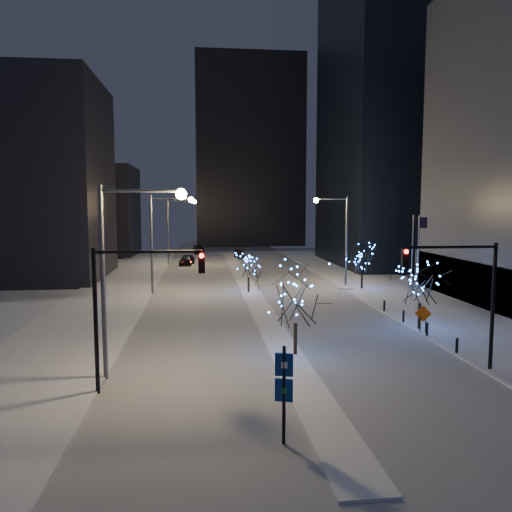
{
  "coord_description": "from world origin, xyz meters",
  "views": [
    {
      "loc": [
        -4.99,
        -23.75,
        8.96
      ],
      "look_at": [
        -0.73,
        15.19,
        5.0
      ],
      "focal_mm": 35.0,
      "sensor_mm": 36.0,
      "label": 1
    }
  ],
  "objects": [
    {
      "name": "construction_sign",
      "position": [
        10.3,
        8.87,
        1.3
      ],
      "size": [
        1.13,
        0.34,
        1.91
      ],
      "rotation": [
        0.0,
        0.0,
        -0.26
      ],
      "color": "black",
      "rests_on": "east_sidewalk"
    },
    {
      "name": "street_lamp_w_mid",
      "position": [
        -8.94,
        27.0,
        6.5
      ],
      "size": [
        4.4,
        0.56,
        10.0
      ],
      "color": "#595E66",
      "rests_on": "ground"
    },
    {
      "name": "filler_west_far",
      "position": [
        -26.0,
        70.0,
        8.0
      ],
      "size": [
        18.0,
        16.0,
        16.0
      ],
      "primitive_type": "cube",
      "color": "black",
      "rests_on": "ground"
    },
    {
      "name": "traffic_signal_east",
      "position": [
        8.94,
        1.0,
        4.76
      ],
      "size": [
        5.26,
        0.43,
        7.0
      ],
      "color": "black",
      "rests_on": "ground"
    },
    {
      "name": "bollards",
      "position": [
        10.2,
        10.0,
        0.6
      ],
      "size": [
        0.16,
        12.16,
        0.9
      ],
      "color": "black",
      "rests_on": "east_sidewalk"
    },
    {
      "name": "holiday_tree_median_far",
      "position": [
        -0.24,
        26.69,
        2.75
      ],
      "size": [
        3.52,
        3.52,
        3.92
      ],
      "color": "black",
      "rests_on": "median"
    },
    {
      "name": "car_mid",
      "position": [
        1.5,
        62.02,
        0.72
      ],
      "size": [
        2.17,
        4.53,
        1.43
      ],
      "primitive_type": "imported",
      "rotation": [
        0.0,
        0.0,
        2.99
      ],
      "color": "black",
      "rests_on": "ground"
    },
    {
      "name": "holiday_tree_plaza_near",
      "position": [
        10.5,
        9.89,
        3.3
      ],
      "size": [
        4.6,
        4.6,
        4.74
      ],
      "color": "black",
      "rests_on": "east_sidewalk"
    },
    {
      "name": "horizon_block",
      "position": [
        6.0,
        92.0,
        21.0
      ],
      "size": [
        24.0,
        14.0,
        42.0
      ],
      "primitive_type": "cube",
      "color": "black",
      "rests_on": "ground"
    },
    {
      "name": "west_sidewalk",
      "position": [
        -14.0,
        20.0,
        0.07
      ],
      "size": [
        8.0,
        90.0,
        0.15
      ],
      "primitive_type": "cube",
      "color": "white",
      "rests_on": "ground"
    },
    {
      "name": "ground",
      "position": [
        0.0,
        0.0,
        0.0
      ],
      "size": [
        160.0,
        160.0,
        0.0
      ],
      "primitive_type": "plane",
      "color": "white",
      "rests_on": "ground"
    },
    {
      "name": "road",
      "position": [
        0.0,
        35.0,
        0.01
      ],
      "size": [
        20.0,
        130.0,
        0.02
      ],
      "primitive_type": "cube",
      "color": "#A5ABB4",
      "rests_on": "ground"
    },
    {
      "name": "holiday_tree_median_near",
      "position": [
        0.5,
        4.84,
        3.59
      ],
      "size": [
        5.36,
        5.36,
        5.37
      ],
      "color": "black",
      "rests_on": "median"
    },
    {
      "name": "traffic_signal_west",
      "position": [
        -8.44,
        -0.0,
        4.76
      ],
      "size": [
        5.26,
        0.43,
        7.0
      ],
      "color": "black",
      "rests_on": "ground"
    },
    {
      "name": "street_lamp_east",
      "position": [
        10.08,
        30.0,
        6.45
      ],
      "size": [
        3.9,
        0.56,
        10.0
      ],
      "color": "#595E66",
      "rests_on": "ground"
    },
    {
      "name": "filler_west_near",
      "position": [
        -28.0,
        40.0,
        12.0
      ],
      "size": [
        22.0,
        18.0,
        24.0
      ],
      "primitive_type": "cube",
      "color": "black",
      "rests_on": "ground"
    },
    {
      "name": "street_lamp_w_near",
      "position": [
        -8.94,
        2.0,
        6.5
      ],
      "size": [
        4.4,
        0.56,
        10.0
      ],
      "color": "#595E66",
      "rests_on": "ground"
    },
    {
      "name": "east_sidewalk",
      "position": [
        15.0,
        20.0,
        0.07
      ],
      "size": [
        10.0,
        90.0,
        0.15
      ],
      "primitive_type": "cube",
      "color": "white",
      "rests_on": "ground"
    },
    {
      "name": "car_far",
      "position": [
        -5.6,
        70.66,
        0.71
      ],
      "size": [
        2.55,
        5.07,
        1.41
      ],
      "primitive_type": "imported",
      "rotation": [
        0.0,
        0.0,
        0.12
      ],
      "color": "black",
      "rests_on": "ground"
    },
    {
      "name": "holiday_tree_plaza_far",
      "position": [
        12.0,
        27.41,
        3.08
      ],
      "size": [
        4.03,
        4.03,
        4.61
      ],
      "color": "black",
      "rests_on": "east_sidewalk"
    },
    {
      "name": "wayfinding_sign",
      "position": [
        -2.0,
        -6.0,
        2.33
      ],
      "size": [
        0.67,
        0.28,
        3.79
      ],
      "rotation": [
        0.0,
        0.0,
        -0.3
      ],
      "color": "black",
      "rests_on": "ground"
    },
    {
      "name": "car_near",
      "position": [
        -7.23,
        52.13,
        0.8
      ],
      "size": [
        2.49,
        4.89,
        1.59
      ],
      "primitive_type": "imported",
      "rotation": [
        0.0,
        0.0,
        -0.13
      ],
      "color": "black",
      "rests_on": "ground"
    },
    {
      "name": "street_lamp_w_far",
      "position": [
        -8.94,
        52.0,
        6.5
      ],
      "size": [
        4.4,
        0.56,
        10.0
      ],
      "color": "#595E66",
      "rests_on": "ground"
    },
    {
      "name": "flagpoles",
      "position": [
        13.37,
        17.25,
        4.8
      ],
      "size": [
        1.35,
        2.6,
        8.0
      ],
      "color": "silver",
      "rests_on": "east_sidewalk"
    },
    {
      "name": "median",
      "position": [
        0.0,
        30.0,
        0.07
      ],
      "size": [
        2.0,
        80.0,
        0.15
      ],
      "primitive_type": "cube",
      "color": "white",
      "rests_on": "ground"
    }
  ]
}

